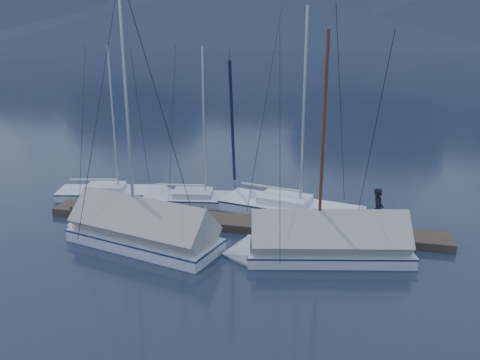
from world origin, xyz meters
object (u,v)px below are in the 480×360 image
(sailboat_open_mid, at_px, (214,201))
(sailboat_covered_near, at_px, (314,246))
(person, at_px, (378,210))
(sailboat_open_left, at_px, (127,194))
(sailboat_open_right, at_px, (311,213))
(sailboat_covered_far, at_px, (132,231))

(sailboat_open_mid, height_order, sailboat_covered_near, sailboat_covered_near)
(sailboat_open_mid, bearing_deg, person, -17.56)
(sailboat_open_mid, bearing_deg, sailboat_covered_near, -42.27)
(sailboat_covered_near, bearing_deg, sailboat_open_left, 154.32)
(sailboat_open_left, relative_size, person, 4.54)
(sailboat_open_left, xyz_separation_m, sailboat_open_right, (9.71, -0.60, 0.03))
(sailboat_open_left, bearing_deg, person, -10.87)
(sailboat_covered_far, bearing_deg, sailboat_open_mid, 70.21)
(sailboat_covered_near, xyz_separation_m, person, (2.39, 2.50, 0.80))
(sailboat_covered_near, distance_m, person, 3.55)
(sailboat_covered_far, bearing_deg, sailboat_open_right, 34.54)
(sailboat_covered_far, bearing_deg, sailboat_covered_near, 3.19)
(sailboat_open_mid, xyz_separation_m, person, (7.89, -2.49, 1.13))
(sailboat_open_mid, height_order, person, sailboat_open_mid)
(sailboat_open_left, xyz_separation_m, sailboat_open_mid, (4.76, 0.07, 0.00))
(sailboat_open_right, height_order, sailboat_covered_near, sailboat_open_right)
(sailboat_open_mid, distance_m, sailboat_open_right, 5.00)
(sailboat_open_left, relative_size, sailboat_open_right, 0.82)
(sailboat_open_left, bearing_deg, sailboat_covered_far, -62.27)
(person, bearing_deg, sailboat_open_mid, 70.92)
(sailboat_open_mid, xyz_separation_m, sailboat_covered_far, (-1.95, -5.41, 0.37))
(sailboat_open_right, xyz_separation_m, sailboat_covered_far, (-6.90, -4.75, 0.34))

